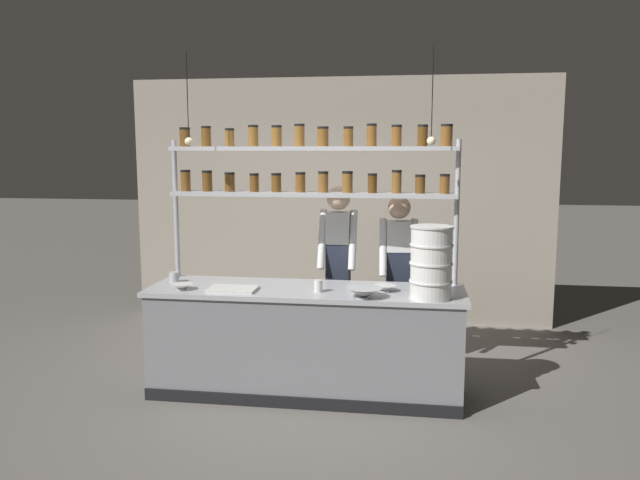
% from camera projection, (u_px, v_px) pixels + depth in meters
% --- Properties ---
extents(ground_plane, '(40.00, 40.00, 0.00)m').
position_uv_depth(ground_plane, '(306.00, 392.00, 5.41)').
color(ground_plane, slate).
extents(back_wall, '(5.08, 0.12, 2.93)m').
position_uv_depth(back_wall, '(339.00, 201.00, 7.53)').
color(back_wall, '#9E9384').
rests_on(back_wall, ground_plane).
extents(prep_counter, '(2.68, 0.76, 0.92)m').
position_uv_depth(prep_counter, '(306.00, 341.00, 5.34)').
color(prep_counter, gray).
rests_on(prep_counter, ground_plane).
extents(spice_shelf_unit, '(2.56, 0.28, 2.31)m').
position_uv_depth(spice_shelf_unit, '(312.00, 175.00, 5.47)').
color(spice_shelf_unit, '#ADAFB5').
rests_on(spice_shelf_unit, ground_plane).
extents(chef_left, '(0.36, 0.30, 1.75)m').
position_uv_depth(chef_left, '(338.00, 263.00, 5.89)').
color(chef_left, black).
rests_on(chef_left, ground_plane).
extents(chef_center, '(0.38, 0.30, 1.66)m').
position_uv_depth(chef_center, '(398.00, 271.00, 5.82)').
color(chef_center, black).
rests_on(chef_center, ground_plane).
extents(container_stack, '(0.34, 0.34, 0.58)m').
position_uv_depth(container_stack, '(431.00, 262.00, 4.88)').
color(container_stack, white).
rests_on(container_stack, prep_counter).
extents(cutting_board, '(0.40, 0.26, 0.02)m').
position_uv_depth(cutting_board, '(233.00, 289.00, 5.20)').
color(cutting_board, silver).
rests_on(cutting_board, prep_counter).
extents(prep_bowl_near_left, '(0.30, 0.30, 0.08)m').
position_uv_depth(prep_bowl_near_left, '(364.00, 293.00, 4.93)').
color(prep_bowl_near_left, '#B2B7BC').
rests_on(prep_bowl_near_left, prep_counter).
extents(prep_bowl_center_front, '(0.19, 0.19, 0.05)m').
position_uv_depth(prep_bowl_center_front, '(385.00, 288.00, 5.16)').
color(prep_bowl_center_front, silver).
rests_on(prep_bowl_center_front, prep_counter).
extents(prep_bowl_center_back, '(0.18, 0.18, 0.05)m').
position_uv_depth(prep_bowl_center_back, '(182.00, 287.00, 5.22)').
color(prep_bowl_center_back, silver).
rests_on(prep_bowl_center_back, prep_counter).
extents(serving_cup_front, '(0.07, 0.07, 0.10)m').
position_uv_depth(serving_cup_front, '(318.00, 286.00, 5.13)').
color(serving_cup_front, silver).
rests_on(serving_cup_front, prep_counter).
extents(serving_cup_by_board, '(0.09, 0.09, 0.09)m').
position_uv_depth(serving_cup_by_board, '(174.00, 277.00, 5.52)').
color(serving_cup_by_board, '#B2B7BC').
rests_on(serving_cup_by_board, prep_counter).
extents(pendant_light_row, '(2.09, 0.07, 0.77)m').
position_uv_depth(pendant_light_row, '(306.00, 136.00, 5.10)').
color(pendant_light_row, black).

